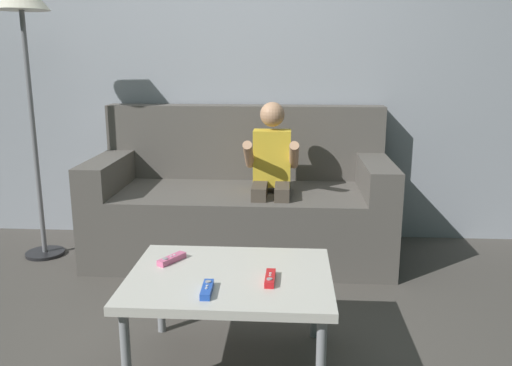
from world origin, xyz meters
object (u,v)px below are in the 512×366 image
object	(u,v)px
couch	(242,205)
game_remote_blue_near_edge	(207,289)
game_remote_pink_far_corner	(172,259)
person_seated_on_couch	(271,174)
coffee_table	(230,283)
floor_lamp	(22,15)
game_remote_red_center	(270,278)

from	to	relation	value
couch	game_remote_blue_near_edge	world-z (taller)	couch
game_remote_blue_near_edge	game_remote_pink_far_corner	bearing A→B (deg)	124.07
person_seated_on_couch	coffee_table	bearing A→B (deg)	-96.20
floor_lamp	couch	bearing A→B (deg)	5.93
coffee_table	game_remote_blue_near_edge	distance (m)	0.19
coffee_table	game_remote_red_center	world-z (taller)	game_remote_red_center
game_remote_blue_near_edge	game_remote_red_center	size ratio (longest dim) A/B	1.00
person_seated_on_couch	game_remote_blue_near_edge	bearing A→B (deg)	-98.17
game_remote_red_center	game_remote_pink_far_corner	size ratio (longest dim) A/B	1.02
game_remote_blue_near_edge	floor_lamp	xyz separation A→B (m)	(-1.26, 1.34, 1.05)
game_remote_blue_near_edge	game_remote_red_center	distance (m)	0.25
game_remote_red_center	coffee_table	bearing A→B (deg)	160.74
couch	coffee_table	xyz separation A→B (m)	(0.07, -1.30, 0.05)
coffee_table	game_remote_red_center	xyz separation A→B (m)	(0.16, -0.06, 0.05)
couch	floor_lamp	xyz separation A→B (m)	(-1.25, -0.13, 1.15)
person_seated_on_couch	game_remote_blue_near_edge	size ratio (longest dim) A/B	6.90
person_seated_on_couch	game_remote_pink_far_corner	bearing A→B (deg)	-110.67
game_remote_red_center	game_remote_pink_far_corner	distance (m)	0.45
game_remote_blue_near_edge	game_remote_pink_far_corner	size ratio (longest dim) A/B	1.02
couch	game_remote_pink_far_corner	distance (m)	1.20
game_remote_pink_far_corner	couch	bearing A→B (deg)	81.23
couch	game_remote_pink_far_corner	world-z (taller)	couch
person_seated_on_couch	coffee_table	distance (m)	1.14
game_remote_blue_near_edge	coffee_table	bearing A→B (deg)	69.64
couch	person_seated_on_couch	bearing A→B (deg)	-43.14
person_seated_on_couch	coffee_table	xyz separation A→B (m)	(-0.12, -1.11, -0.20)
game_remote_red_center	couch	bearing A→B (deg)	99.83
person_seated_on_couch	coffee_table	size ratio (longest dim) A/B	1.22
couch	game_remote_blue_near_edge	bearing A→B (deg)	-89.60
person_seated_on_couch	game_remote_pink_far_corner	distance (m)	1.08
game_remote_red_center	floor_lamp	xyz separation A→B (m)	(-1.48, 1.22, 1.05)
floor_lamp	game_remote_blue_near_edge	bearing A→B (deg)	-46.76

